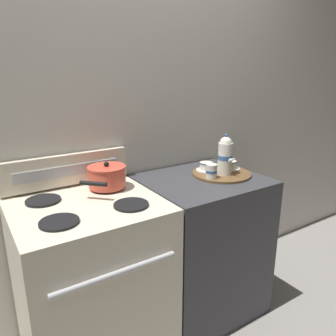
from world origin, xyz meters
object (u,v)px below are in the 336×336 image
teacup_left (206,166)px  teacup_right (230,165)px  saucepan (107,176)px  teapot (225,156)px  creamer_jug (211,171)px  serving_tray (221,174)px  stove (93,282)px

teacup_left → teacup_right: same height
saucepan → teapot: bearing=-15.5°
saucepan → creamer_jug: saucepan is taller
serving_tray → teapot: size_ratio=1.44×
teacup_right → creamer_jug: bearing=-161.0°
serving_tray → teapot: (-0.01, -0.03, 0.12)m
stove → serving_tray: 0.97m
teapot → saucepan: bearing=164.5°
stove → teacup_right: bearing=1.0°
stove → teapot: size_ratio=3.64×
teapot → teacup_left: bearing=109.8°
saucepan → teacup_left: (0.63, -0.07, -0.03)m
saucepan → stove: bearing=-140.1°
teacup_left → stove: bearing=-174.8°
stove → teacup_left: teacup_left is taller
saucepan → teacup_left: saucepan is taller
stove → teapot: (0.85, -0.05, 0.57)m
saucepan → teacup_right: 0.79m
teapot → teacup_left: 0.16m
teacup_left → creamer_jug: bearing=-117.8°
stove → creamer_jug: (0.73, -0.06, 0.50)m
saucepan → serving_tray: 0.71m
teapot → serving_tray: bearing=76.2°
saucepan → teacup_left: 0.64m
saucepan → creamer_jug: bearing=-19.4°
creamer_jug → teacup_right: bearing=19.0°
serving_tray → teacup_left: size_ratio=2.84×
saucepan → teapot: 0.71m
teapot → teacup_right: (0.10, 0.06, -0.09)m
teacup_left → serving_tray: bearing=-58.9°
stove → saucepan: (0.17, 0.14, 0.51)m
teacup_right → teapot: bearing=-148.5°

